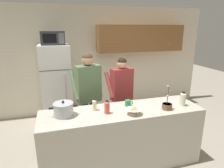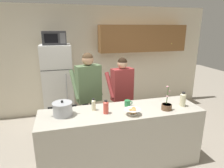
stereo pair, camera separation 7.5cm
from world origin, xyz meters
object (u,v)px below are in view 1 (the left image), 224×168
coffee_mug (128,103)px  bottle_far_corner (94,105)px  person_near_pot (88,88)px  potted_orchid (167,106)px  bread_bowl (134,111)px  cooking_pot (64,109)px  bottle_near_edge (183,99)px  microwave (53,38)px  person_by_sink (121,89)px  bottle_mid_counter (107,107)px  refrigerator (57,84)px

coffee_mug → bottle_far_corner: 0.54m
person_near_pot → potted_orchid: 1.38m
person_near_pot → bread_bowl: person_near_pot is taller
bottle_far_corner → person_near_pot: bearing=88.0°
cooking_pot → bottle_near_edge: 1.81m
microwave → bottle_near_edge: (1.87, -1.92, -0.86)m
person_by_sink → coffee_mug: bearing=-100.4°
person_near_pot → bottle_near_edge: bearing=-32.8°
bottle_near_edge → bottle_mid_counter: bottle_near_edge is taller
cooking_pot → bottle_mid_counter: cooking_pot is taller
microwave → bottle_far_corner: bearing=-73.4°
bottle_near_edge → bottle_mid_counter: bearing=177.7°
refrigerator → potted_orchid: 2.54m
person_by_sink → potted_orchid: person_by_sink is taller
bottle_mid_counter → cooking_pot: bearing=170.8°
microwave → coffee_mug: 2.20m
microwave → coffee_mug: size_ratio=3.66×
coffee_mug → bread_bowl: 0.31m
bread_bowl → potted_orchid: (0.55, 0.03, 0.01)m
potted_orchid → microwave: bearing=128.2°
bottle_far_corner → refrigerator: bearing=106.4°
person_near_pot → bottle_far_corner: person_near_pot is taller
refrigerator → coffee_mug: 2.02m
cooking_pot → potted_orchid: 1.51m
refrigerator → coffee_mug: (1.05, -1.72, 0.09)m
person_by_sink → bottle_far_corner: size_ratio=8.69×
person_near_pot → coffee_mug: bearing=-51.2°
person_by_sink → bottle_far_corner: person_by_sink is taller
person_by_sink → potted_orchid: size_ratio=4.15×
refrigerator → cooking_pot: size_ratio=4.52×
person_by_sink → potted_orchid: 1.04m
person_by_sink → coffee_mug: size_ratio=12.02×
microwave → person_near_pot: microwave is taller
refrigerator → potted_orchid: bearing=-52.1°
person_by_sink → potted_orchid: bearing=-68.2°
cooking_pot → refrigerator: bearing=92.1°
coffee_mug → bottle_mid_counter: 0.43m
refrigerator → bottle_far_corner: refrigerator is taller
person_near_pot → bottle_mid_counter: 0.82m
person_near_pot → coffee_mug: 0.82m
refrigerator → person_near_pot: 1.22m
bread_bowl → bottle_near_edge: (0.86, 0.09, 0.06)m
bottle_far_corner → bottle_mid_counter: bearing=-46.6°
person_near_pot → bottle_far_corner: (-0.02, -0.65, -0.05)m
person_near_pot → cooking_pot: (-0.47, -0.71, -0.05)m
person_near_pot → person_by_sink: (0.64, 0.05, -0.09)m
refrigerator → potted_orchid: size_ratio=4.60×
person_near_pot → bottle_mid_counter: person_near_pot is taller
bottle_far_corner → potted_orchid: (1.05, -0.27, -0.03)m
refrigerator → coffee_mug: refrigerator is taller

